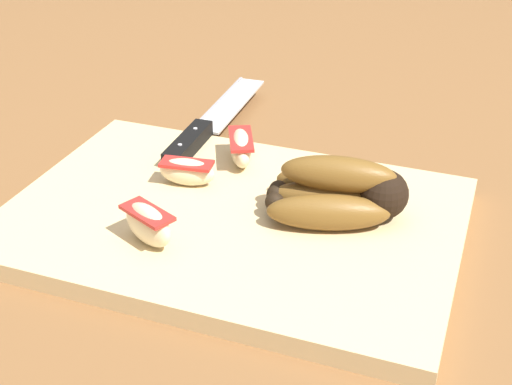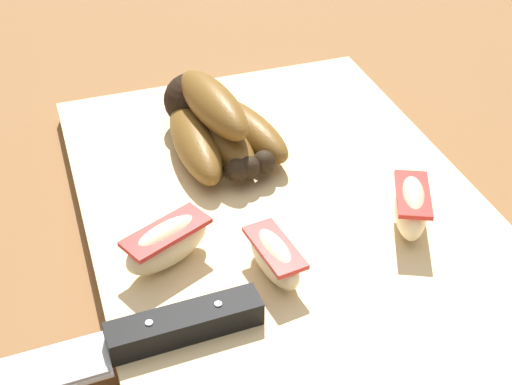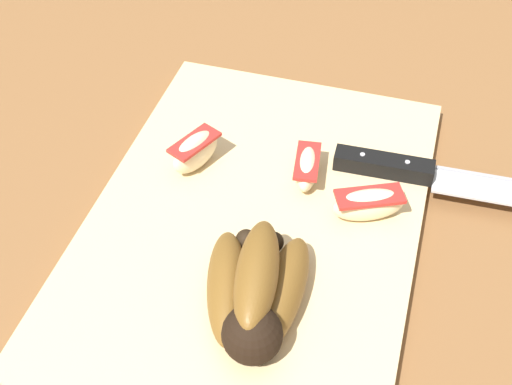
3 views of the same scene
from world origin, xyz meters
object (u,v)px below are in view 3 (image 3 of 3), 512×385
apple_wedge_middle (368,204)px  apple_wedge_near (195,151)px  chefs_knife (432,175)px  banana_bunch (257,292)px  apple_wedge_far (307,167)px

apple_wedge_middle → apple_wedge_near: bearing=-96.7°
chefs_knife → apple_wedge_near: (0.05, -0.23, 0.01)m
banana_bunch → apple_wedge_middle: bearing=151.5°
apple_wedge_middle → apple_wedge_far: bearing=-117.4°
apple_wedge_middle → banana_bunch: bearing=-28.5°
apple_wedge_middle → chefs_knife: bearing=142.6°
banana_bunch → apple_wedge_near: bearing=-144.3°
apple_wedge_near → apple_wedge_middle: 0.18m
chefs_knife → apple_wedge_middle: bearing=-37.4°
banana_bunch → apple_wedge_far: size_ratio=2.20×
banana_bunch → chefs_knife: banana_bunch is taller
chefs_knife → banana_bunch: bearing=-31.8°
banana_bunch → apple_wedge_middle: size_ratio=1.88×
apple_wedge_near → apple_wedge_middle: apple_wedge_near is taller
apple_wedge_middle → apple_wedge_far: 0.08m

